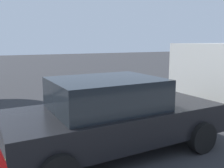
% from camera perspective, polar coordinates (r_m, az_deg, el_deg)
% --- Properties ---
extents(lane_marking_centre, '(28.00, 0.16, 0.01)m').
position_cam_1_polar(lane_marking_centre, '(5.80, -2.52, -13.06)').
color(lane_marking_centre, '#E0D14C').
extents(car_black_far_lane, '(4.41, 2.15, 1.54)m').
position_cam_1_polar(car_black_far_lane, '(5.11, 0.25, -6.99)').
color(car_black_far_lane, black).
rests_on(car_black_far_lane, ground_plane).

